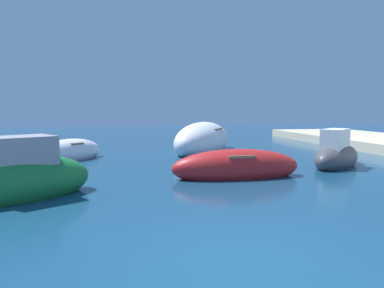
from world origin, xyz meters
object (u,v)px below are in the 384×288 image
at_px(moored_boat_2, 203,141).
at_px(moored_boat_3, 9,180).
at_px(moored_boat_7, 336,156).
at_px(moored_boat_1, 236,167).
at_px(moored_boat_4, 70,152).

height_order(moored_boat_2, moored_boat_3, moored_boat_3).
bearing_deg(moored_boat_3, moored_boat_7, 163.64).
relative_size(moored_boat_1, moored_boat_7, 1.28).
xyz_separation_m(moored_boat_2, moored_boat_4, (-6.13, -1.83, -0.21)).
bearing_deg(moored_boat_4, moored_boat_1, 90.41).
relative_size(moored_boat_3, moored_boat_4, 1.34).
bearing_deg(moored_boat_1, moored_boat_7, 16.00).
xyz_separation_m(moored_boat_3, moored_boat_4, (0.46, 6.73, -0.15)).
height_order(moored_boat_1, moored_boat_7, moored_boat_7).
xyz_separation_m(moored_boat_3, moored_boat_7, (10.41, 2.96, -0.06)).
bearing_deg(moored_boat_2, moored_boat_4, -43.04).
height_order(moored_boat_1, moored_boat_2, moored_boat_2).
distance_m(moored_boat_1, moored_boat_4, 7.60).
bearing_deg(moored_boat_3, moored_boat_4, -126.18).
distance_m(moored_boat_2, moored_boat_3, 10.80).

